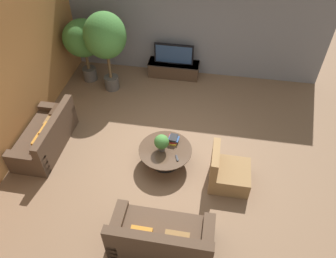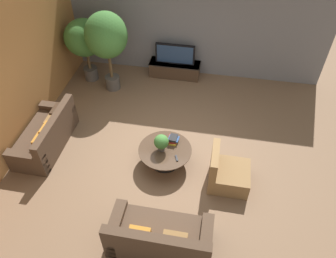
{
  "view_description": "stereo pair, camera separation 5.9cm",
  "coord_description": "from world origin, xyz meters",
  "px_view_note": "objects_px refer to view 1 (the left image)",
  "views": [
    {
      "loc": [
        0.89,
        -4.92,
        5.48
      ],
      "look_at": [
        0.02,
        0.12,
        0.55
      ],
      "focal_mm": 35.0,
      "sensor_mm": 36.0,
      "label": 1
    },
    {
      "loc": [
        0.95,
        -4.9,
        5.48
      ],
      "look_at": [
        0.02,
        0.12,
        0.55
      ],
      "focal_mm": 35.0,
      "sensor_mm": 36.0,
      "label": 2
    }
  ],
  "objects_px": {
    "potted_palm_tall": "(83,40)",
    "couch_near_entry": "(161,238)",
    "coffee_table": "(165,153)",
    "couch_by_wall": "(46,137)",
    "media_console": "(174,69)",
    "potted_plant_tabletop": "(162,142)",
    "potted_palm_corner": "(105,38)",
    "television": "(174,54)",
    "armchair_wicker": "(227,173)"
  },
  "relations": [
    {
      "from": "coffee_table",
      "to": "potted_plant_tabletop",
      "type": "xyz_separation_m",
      "value": [
        -0.07,
        -0.02,
        0.35
      ]
    },
    {
      "from": "media_console",
      "to": "armchair_wicker",
      "type": "relative_size",
      "value": 1.68
    },
    {
      "from": "coffee_table",
      "to": "couch_by_wall",
      "type": "height_order",
      "value": "couch_by_wall"
    },
    {
      "from": "television",
      "to": "potted_palm_tall",
      "type": "bearing_deg",
      "value": -165.9
    },
    {
      "from": "armchair_wicker",
      "to": "potted_plant_tabletop",
      "type": "xyz_separation_m",
      "value": [
        -1.39,
        0.28,
        0.36
      ]
    },
    {
      "from": "media_console",
      "to": "television",
      "type": "distance_m",
      "value": 0.48
    },
    {
      "from": "media_console",
      "to": "potted_palm_tall",
      "type": "xyz_separation_m",
      "value": [
        -2.31,
        -0.58,
        1.01
      ]
    },
    {
      "from": "coffee_table",
      "to": "couch_near_entry",
      "type": "bearing_deg",
      "value": -81.93
    },
    {
      "from": "couch_near_entry",
      "to": "potted_palm_tall",
      "type": "xyz_separation_m",
      "value": [
        -2.92,
        4.61,
        0.95
      ]
    },
    {
      "from": "couch_near_entry",
      "to": "potted_plant_tabletop",
      "type": "height_order",
      "value": "couch_near_entry"
    },
    {
      "from": "potted_palm_corner",
      "to": "potted_plant_tabletop",
      "type": "xyz_separation_m",
      "value": [
        1.84,
        -2.42,
        -0.89
      ]
    },
    {
      "from": "couch_by_wall",
      "to": "potted_plant_tabletop",
      "type": "bearing_deg",
      "value": 88.86
    },
    {
      "from": "couch_by_wall",
      "to": "potted_palm_tall",
      "type": "xyz_separation_m",
      "value": [
        0.06,
        2.68,
        0.94
      ]
    },
    {
      "from": "potted_palm_corner",
      "to": "potted_plant_tabletop",
      "type": "distance_m",
      "value": 3.17
    },
    {
      "from": "coffee_table",
      "to": "television",
      "type": "bearing_deg",
      "value": 95.93
    },
    {
      "from": "armchair_wicker",
      "to": "coffee_table",
      "type": "bearing_deg",
      "value": 77.19
    },
    {
      "from": "media_console",
      "to": "potted_palm_tall",
      "type": "height_order",
      "value": "potted_palm_tall"
    },
    {
      "from": "television",
      "to": "coffee_table",
      "type": "distance_m",
      "value": 3.33
    },
    {
      "from": "potted_plant_tabletop",
      "to": "potted_palm_tall",
      "type": "bearing_deg",
      "value": 133.41
    },
    {
      "from": "couch_by_wall",
      "to": "potted_plant_tabletop",
      "type": "relative_size",
      "value": 4.52
    },
    {
      "from": "media_console",
      "to": "potted_palm_tall",
      "type": "distance_m",
      "value": 2.59
    },
    {
      "from": "armchair_wicker",
      "to": "potted_palm_corner",
      "type": "height_order",
      "value": "potted_palm_corner"
    },
    {
      "from": "couch_by_wall",
      "to": "potted_palm_tall",
      "type": "distance_m",
      "value": 2.84
    },
    {
      "from": "coffee_table",
      "to": "couch_near_entry",
      "type": "xyz_separation_m",
      "value": [
        0.27,
        -1.9,
        -0.0
      ]
    },
    {
      "from": "media_console",
      "to": "potted_palm_tall",
      "type": "relative_size",
      "value": 0.82
    },
    {
      "from": "television",
      "to": "potted_palm_corner",
      "type": "relative_size",
      "value": 0.5
    },
    {
      "from": "coffee_table",
      "to": "potted_palm_corner",
      "type": "relative_size",
      "value": 0.52
    },
    {
      "from": "media_console",
      "to": "couch_by_wall",
      "type": "xyz_separation_m",
      "value": [
        -2.37,
        -3.26,
        0.07
      ]
    },
    {
      "from": "coffee_table",
      "to": "media_console",
      "type": "bearing_deg",
      "value": 95.93
    },
    {
      "from": "potted_palm_tall",
      "to": "couch_near_entry",
      "type": "bearing_deg",
      "value": -57.64
    },
    {
      "from": "couch_by_wall",
      "to": "couch_near_entry",
      "type": "height_order",
      "value": "same"
    },
    {
      "from": "couch_near_entry",
      "to": "television",
      "type": "bearing_deg",
      "value": -83.29
    },
    {
      "from": "couch_by_wall",
      "to": "potted_plant_tabletop",
      "type": "distance_m",
      "value": 2.66
    },
    {
      "from": "media_console",
      "to": "armchair_wicker",
      "type": "bearing_deg",
      "value": -65.23
    },
    {
      "from": "armchair_wicker",
      "to": "potted_palm_corner",
      "type": "xyz_separation_m",
      "value": [
        -3.23,
        2.7,
        1.25
      ]
    },
    {
      "from": "couch_near_entry",
      "to": "potted_plant_tabletop",
      "type": "xyz_separation_m",
      "value": [
        -0.34,
        1.88,
        0.35
      ]
    },
    {
      "from": "couch_near_entry",
      "to": "couch_by_wall",
      "type": "bearing_deg",
      "value": -33.03
    },
    {
      "from": "media_console",
      "to": "coffee_table",
      "type": "height_order",
      "value": "media_console"
    },
    {
      "from": "coffee_table",
      "to": "couch_by_wall",
      "type": "xyz_separation_m",
      "value": [
        -2.71,
        0.03,
        0.0
      ]
    },
    {
      "from": "potted_plant_tabletop",
      "to": "couch_near_entry",
      "type": "bearing_deg",
      "value": -79.72
    },
    {
      "from": "coffee_table",
      "to": "potted_palm_tall",
      "type": "distance_m",
      "value": 3.91
    },
    {
      "from": "couch_by_wall",
      "to": "couch_near_entry",
      "type": "distance_m",
      "value": 3.55
    },
    {
      "from": "media_console",
      "to": "armchair_wicker",
      "type": "xyz_separation_m",
      "value": [
        1.66,
        -3.59,
        0.05
      ]
    },
    {
      "from": "potted_plant_tabletop",
      "to": "potted_palm_corner",
      "type": "bearing_deg",
      "value": 127.33
    },
    {
      "from": "coffee_table",
      "to": "potted_plant_tabletop",
      "type": "distance_m",
      "value": 0.35
    },
    {
      "from": "coffee_table",
      "to": "couch_near_entry",
      "type": "distance_m",
      "value": 1.92
    },
    {
      "from": "couch_near_entry",
      "to": "coffee_table",
      "type": "bearing_deg",
      "value": -81.93
    },
    {
      "from": "armchair_wicker",
      "to": "potted_palm_tall",
      "type": "bearing_deg",
      "value": 52.83
    },
    {
      "from": "couch_by_wall",
      "to": "potted_palm_corner",
      "type": "bearing_deg",
      "value": 161.4
    },
    {
      "from": "couch_by_wall",
      "to": "couch_near_entry",
      "type": "xyz_separation_m",
      "value": [
        2.98,
        -1.94,
        -0.01
      ]
    }
  ]
}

